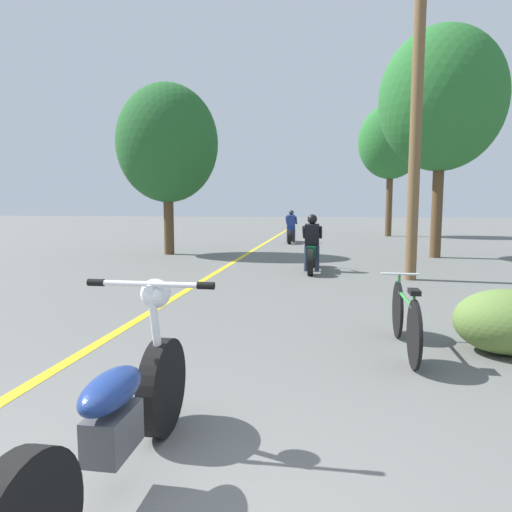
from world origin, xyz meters
The scene contains 10 objects.
lane_stripe_center centered at (-1.70, 12.83, 0.00)m, with size 0.14×48.00×0.01m, color yellow.
utility_pole centered at (2.68, 8.76, 3.82)m, with size 1.10×0.24×7.45m.
roadside_tree_right_near centered at (4.17, 13.22, 4.68)m, with size 3.65×3.28×6.80m.
roadside_tree_right_far centered at (3.97, 22.86, 4.75)m, with size 3.26×2.94×6.66m.
roadside_tree_left centered at (-4.20, 12.83, 3.54)m, with size 3.25×2.93×5.42m.
roadside_bush centered at (2.84, 3.81, 0.35)m, with size 1.10×0.88×0.70m.
motorcycle_foreground centered at (-0.21, 0.88, 0.43)m, with size 0.85×2.17×1.12m.
motorcycle_rider_lead centered at (0.53, 9.73, 0.53)m, with size 0.50×2.08×1.38m.
motorcycle_rider_far centered at (-0.64, 18.03, 0.52)m, with size 0.50×2.07×1.39m.
bicycle_parked centered at (1.77, 3.71, 0.37)m, with size 0.44×1.78×0.80m.
Camera 1 is at (0.92, -1.36, 1.60)m, focal length 32.00 mm.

